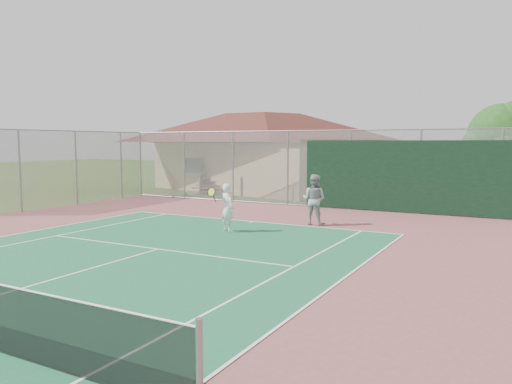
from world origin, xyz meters
TOP-DOWN VIEW (x-y plane):
  - back_fence at (2.11, 16.98)m, footprint 20.08×0.11m
  - side_fence_left at (-10.00, 12.50)m, footprint 0.08×9.00m
  - clubhouse at (-5.95, 23.87)m, footprint 14.88×11.66m
  - bleachers at (-6.69, 20.20)m, footprint 3.48×2.67m
  - tree at (7.88, 20.23)m, footprint 3.41×3.23m
  - player_white_front at (0.23, 9.65)m, footprint 0.94×0.70m
  - player_grey_back at (2.21, 12.35)m, footprint 0.89×0.70m

SIDE VIEW (x-z plane):
  - bleachers at x=-6.69m, z-range 0.03..1.12m
  - player_white_front at x=0.23m, z-range -0.02..1.64m
  - player_grey_back at x=2.21m, z-range 0.00..1.81m
  - back_fence at x=2.11m, z-range -0.09..3.43m
  - side_fence_left at x=-10.00m, z-range 0.00..3.50m
  - clubhouse at x=-5.95m, z-range 0.04..5.73m
  - tree at x=7.88m, z-range 0.75..5.50m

